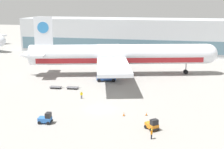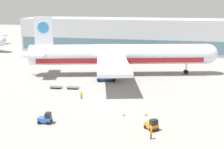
{
  "view_description": "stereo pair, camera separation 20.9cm",
  "coord_description": "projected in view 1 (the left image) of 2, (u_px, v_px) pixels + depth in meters",
  "views": [
    {
      "loc": [
        15.1,
        -57.7,
        21.41
      ],
      "look_at": [
        -0.57,
        13.72,
        4.0
      ],
      "focal_mm": 50.0,
      "sensor_mm": 36.0,
      "label": 1
    },
    {
      "loc": [
        15.31,
        -57.66,
        21.41
      ],
      "look_at": [
        -0.57,
        13.72,
        4.0
      ],
      "focal_mm": 50.0,
      "sensor_mm": 36.0,
      "label": 2
    }
  ],
  "objects": [
    {
      "name": "terminal_building",
      "position": [
        128.0,
        35.0,
        132.67
      ],
      "size": [
        90.0,
        18.2,
        14.0
      ],
      "color": "#B2B7BC",
      "rests_on": "ground_plane"
    },
    {
      "name": "baggage_tug_mid",
      "position": [
        46.0,
        119.0,
        55.56
      ],
      "size": [
        2.57,
        1.83,
        2.0
      ],
      "rotation": [
        0.0,
        0.0,
        0.09
      ],
      "color": "#2D66B7",
      "rests_on": "ground_plane"
    },
    {
      "name": "baggage_dolly_lead",
      "position": [
        56.0,
        87.0,
        77.7
      ],
      "size": [
        3.72,
        1.57,
        0.48
      ],
      "rotation": [
        0.0,
        0.0,
        0.03
      ],
      "color": "#56565B",
      "rests_on": "ground_plane"
    },
    {
      "name": "airplane_main",
      "position": [
        117.0,
        55.0,
        90.91
      ],
      "size": [
        56.9,
        48.45,
        17.0
      ],
      "rotation": [
        0.0,
        0.0,
        0.26
      ],
      "color": "silver",
      "rests_on": "ground_plane"
    },
    {
      "name": "traffic_cone_far",
      "position": [
        124.0,
        114.0,
        59.25
      ],
      "size": [
        0.4,
        0.4,
        0.74
      ],
      "color": "black",
      "rests_on": "ground_plane"
    },
    {
      "name": "baggage_dolly_second",
      "position": [
        72.0,
        87.0,
        77.28
      ],
      "size": [
        3.72,
        1.57,
        0.48
      ],
      "rotation": [
        0.0,
        0.0,
        0.03
      ],
      "color": "#56565B",
      "rests_on": "ground_plane"
    },
    {
      "name": "traffic_cone_near",
      "position": [
        146.0,
        114.0,
        59.5
      ],
      "size": [
        0.4,
        0.4,
        0.6
      ],
      "color": "black",
      "rests_on": "ground_plane"
    },
    {
      "name": "baggage_tug_foreground",
      "position": [
        152.0,
        125.0,
        52.76
      ],
      "size": [
        2.69,
        2.77,
        2.0
      ],
      "rotation": [
        0.0,
        0.0,
        -0.85
      ],
      "color": "orange",
      "rests_on": "ground_plane"
    },
    {
      "name": "ground_plane",
      "position": [
        100.0,
        109.0,
        62.93
      ],
      "size": [
        400.0,
        400.0,
        0.0
      ],
      "primitive_type": "plane",
      "color": "gray"
    },
    {
      "name": "ground_crew_far",
      "position": [
        81.0,
        94.0,
        69.52
      ],
      "size": [
        0.55,
        0.3,
        1.66
      ],
      "rotation": [
        0.0,
        0.0,
        0.25
      ],
      "color": "black",
      "rests_on": "ground_plane"
    },
    {
      "name": "ground_crew_near",
      "position": [
        152.0,
        133.0,
        49.2
      ],
      "size": [
        0.32,
        0.55,
        1.69
      ],
      "rotation": [
        0.0,
        0.0,
        1.27
      ],
      "color": "black",
      "rests_on": "ground_plane"
    },
    {
      "name": "scissor_lift_loader",
      "position": [
        106.0,
        73.0,
        84.84
      ],
      "size": [
        5.79,
        4.48,
        5.29
      ],
      "rotation": [
        0.0,
        0.0,
        0.26
      ],
      "color": "#284C99",
      "rests_on": "ground_plane"
    }
  ]
}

